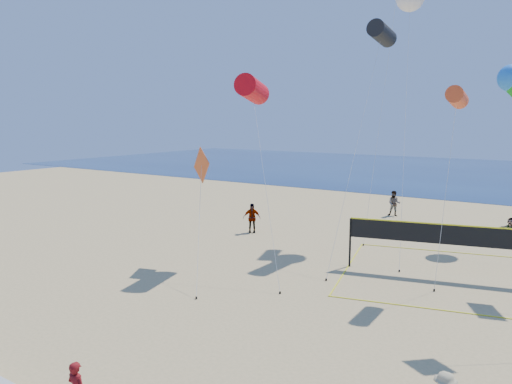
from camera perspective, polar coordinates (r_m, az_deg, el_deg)
The scene contains 9 objects.
far_person_0 at distance 32.29m, azimuth -0.49°, elevation -2.99°, with size 1.12×0.47×1.91m, color gray.
far_person_1 at distance 33.18m, azimuth 27.07°, elevation -3.94°, with size 1.43×0.46×1.55m, color gray.
far_person_3 at distance 39.13m, azimuth 15.51°, elevation -1.27°, with size 0.93×0.73×1.92m, color gray.
volleyball_net at distance 24.95m, azimuth 21.20°, elevation -5.19°, with size 11.23×11.12×2.50m.
kite_0 at distance 25.61m, azimuth -0.43°, elevation 11.63°, with size 4.94×5.28×9.51m.
kite_1 at distance 30.28m, azimuth 14.19°, elevation 17.15°, with size 1.27×9.36×12.73m.
kite_2 at distance 22.98m, azimuth 22.00°, elevation 9.96°, with size 0.84×2.10×8.70m.
kite_3 at distance 25.17m, azimuth -6.27°, elevation 2.62°, with size 4.21×4.89×5.96m.
kite_7 at distance 33.35m, azimuth 27.16°, elevation 11.52°, with size 2.71×6.78×10.47m.
Camera 1 is at (6.51, -9.37, 7.36)m, focal length 35.00 mm.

